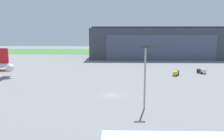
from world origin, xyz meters
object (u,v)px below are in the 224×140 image
at_px(ops_van, 202,71).
at_px(apron_light_mast, 145,71).
at_px(maintenance_hangar, 156,43).
at_px(stair_truck, 176,73).

distance_m(ops_van, apron_light_mast, 60.23).
height_order(ops_van, apron_light_mast, apron_light_mast).
bearing_deg(ops_van, apron_light_mast, -122.15).
bearing_deg(maintenance_hangar, ops_van, -80.57).
bearing_deg(apron_light_mast, maintenance_hangar, 79.64).
distance_m(ops_van, stair_truck, 13.98).
bearing_deg(apron_light_mast, ops_van, 57.85).
bearing_deg(ops_van, stair_truck, -157.96).
height_order(maintenance_hangar, ops_van, maintenance_hangar).
xyz_separation_m(maintenance_hangar, apron_light_mast, (-21.02, -114.94, -0.91)).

